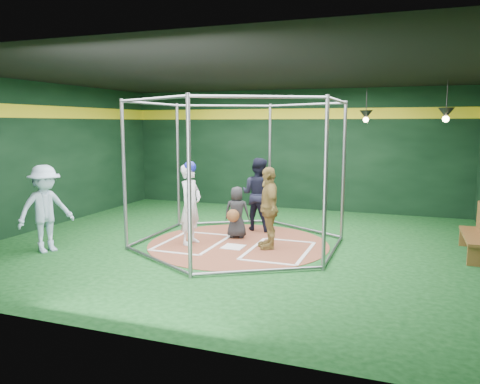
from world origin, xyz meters
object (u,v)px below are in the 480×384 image
(batter_figure, at_px, (190,203))
(umpire, at_px, (258,194))
(dugout_bench, at_px, (479,231))
(visitor_leopard, at_px, (269,208))

(batter_figure, bearing_deg, umpire, 61.57)
(dugout_bench, bearing_deg, umpire, 171.96)
(batter_figure, relative_size, visitor_leopard, 1.05)
(batter_figure, bearing_deg, visitor_leopard, 8.37)
(visitor_leopard, bearing_deg, batter_figure, -109.41)
(umpire, bearing_deg, dugout_bench, -179.87)
(visitor_leopard, relative_size, dugout_bench, 1.01)
(batter_figure, xyz_separation_m, visitor_leopard, (1.63, 0.24, -0.04))
(batter_figure, relative_size, umpire, 1.02)
(visitor_leopard, distance_m, umpire, 1.64)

